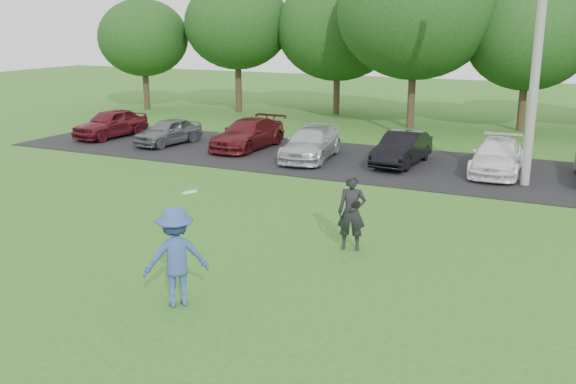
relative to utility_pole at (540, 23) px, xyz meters
name	(u,v)px	position (x,y,z in m)	size (l,w,h in m)	color
ground	(207,303)	(-4.37, -11.90, -5.02)	(100.00, 100.00, 0.00)	#33661D
parking_lot	(401,165)	(-4.37, 1.10, -5.01)	(32.00, 6.50, 0.03)	black
utility_pole	(540,23)	(0.00, 0.00, 0.00)	(0.28, 0.28, 10.05)	gray
frisbee_player	(176,257)	(-4.83, -12.18, -4.09)	(1.35, 1.33, 2.24)	#354F96
camera_bystander	(352,212)	(-2.97, -7.98, -4.14)	(0.73, 0.57, 1.77)	black
parked_cars	(415,150)	(-3.89, 1.19, -4.42)	(28.76, 4.96, 1.26)	#59131B
tree_row	(495,25)	(-2.86, 10.86, -0.12)	(42.39, 9.85, 8.64)	#38281C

